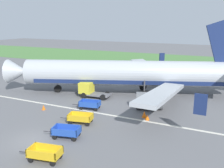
{
  "coord_description": "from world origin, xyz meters",
  "views": [
    {
      "loc": [
        15.53,
        -15.77,
        10.48
      ],
      "look_at": [
        2.06,
        12.27,
        2.8
      ],
      "focal_mm": 40.51,
      "sensor_mm": 36.0,
      "label": 1
    }
  ],
  "objects_px": {
    "traffic_cone_mid_apron": "(144,114)",
    "traffic_cone_by_carts": "(147,117)",
    "baggage_cart_second_in_row": "(45,153)",
    "service_truck_beside_carts": "(90,89)",
    "airplane": "(134,74)",
    "baggage_cart_fourth_in_row": "(80,118)",
    "baggage_cart_third_in_row": "(66,132)",
    "traffic_cone_near_plane": "(44,107)",
    "baggage_cart_far_end": "(90,104)"
  },
  "relations": [
    {
      "from": "baggage_cart_third_in_row",
      "to": "traffic_cone_near_plane",
      "type": "xyz_separation_m",
      "value": [
        -7.06,
        5.12,
        -0.3
      ]
    },
    {
      "from": "service_truck_beside_carts",
      "to": "traffic_cone_near_plane",
      "type": "distance_m",
      "value": 7.57
    },
    {
      "from": "baggage_cart_fourth_in_row",
      "to": "traffic_cone_near_plane",
      "type": "bearing_deg",
      "value": 165.41
    },
    {
      "from": "traffic_cone_near_plane",
      "to": "baggage_cart_third_in_row",
      "type": "bearing_deg",
      "value": -35.96
    },
    {
      "from": "baggage_cart_third_in_row",
      "to": "baggage_cart_fourth_in_row",
      "type": "xyz_separation_m",
      "value": [
        -0.67,
        3.46,
        0.0
      ]
    },
    {
      "from": "traffic_cone_near_plane",
      "to": "baggage_cart_far_end",
      "type": "bearing_deg",
      "value": 28.14
    },
    {
      "from": "airplane",
      "to": "traffic_cone_near_plane",
      "type": "xyz_separation_m",
      "value": [
        -7.4,
        -11.38,
        -2.75
      ]
    },
    {
      "from": "baggage_cart_second_in_row",
      "to": "baggage_cart_far_end",
      "type": "height_order",
      "value": "same"
    },
    {
      "from": "baggage_cart_second_in_row",
      "to": "baggage_cart_third_in_row",
      "type": "bearing_deg",
      "value": 102.09
    },
    {
      "from": "baggage_cart_second_in_row",
      "to": "traffic_cone_near_plane",
      "type": "relative_size",
      "value": 6.02
    },
    {
      "from": "baggage_cart_third_in_row",
      "to": "service_truck_beside_carts",
      "type": "relative_size",
      "value": 0.8
    },
    {
      "from": "traffic_cone_mid_apron",
      "to": "baggage_cart_third_in_row",
      "type": "bearing_deg",
      "value": -121.31
    },
    {
      "from": "baggage_cart_third_in_row",
      "to": "traffic_cone_by_carts",
      "type": "height_order",
      "value": "baggage_cart_third_in_row"
    },
    {
      "from": "airplane",
      "to": "baggage_cart_fourth_in_row",
      "type": "distance_m",
      "value": 13.31
    },
    {
      "from": "service_truck_beside_carts",
      "to": "traffic_cone_mid_apron",
      "type": "bearing_deg",
      "value": -23.87
    },
    {
      "from": "traffic_cone_near_plane",
      "to": "traffic_cone_by_carts",
      "type": "bearing_deg",
      "value": 10.69
    },
    {
      "from": "baggage_cart_far_end",
      "to": "traffic_cone_by_carts",
      "type": "distance_m",
      "value": 7.51
    },
    {
      "from": "baggage_cart_third_in_row",
      "to": "traffic_cone_by_carts",
      "type": "distance_m",
      "value": 9.23
    },
    {
      "from": "traffic_cone_near_plane",
      "to": "traffic_cone_by_carts",
      "type": "height_order",
      "value": "traffic_cone_by_carts"
    },
    {
      "from": "baggage_cart_second_in_row",
      "to": "baggage_cart_fourth_in_row",
      "type": "xyz_separation_m",
      "value": [
        -1.53,
        7.45,
        0.0
      ]
    },
    {
      "from": "baggage_cart_fourth_in_row",
      "to": "traffic_cone_mid_apron",
      "type": "height_order",
      "value": "baggage_cart_fourth_in_row"
    },
    {
      "from": "airplane",
      "to": "traffic_cone_by_carts",
      "type": "height_order",
      "value": "airplane"
    },
    {
      "from": "baggage_cart_far_end",
      "to": "service_truck_beside_carts",
      "type": "height_order",
      "value": "service_truck_beside_carts"
    },
    {
      "from": "baggage_cart_third_in_row",
      "to": "airplane",
      "type": "bearing_deg",
      "value": 88.81
    },
    {
      "from": "baggage_cart_second_in_row",
      "to": "baggage_cart_far_end",
      "type": "relative_size",
      "value": 1.0
    },
    {
      "from": "baggage_cart_far_end",
      "to": "baggage_cart_fourth_in_row",
      "type": "bearing_deg",
      "value": -71.93
    },
    {
      "from": "baggage_cart_second_in_row",
      "to": "service_truck_beside_carts",
      "type": "distance_m",
      "value": 17.24
    },
    {
      "from": "baggage_cart_third_in_row",
      "to": "traffic_cone_mid_apron",
      "type": "distance_m",
      "value": 9.39
    },
    {
      "from": "baggage_cart_third_in_row",
      "to": "traffic_cone_mid_apron",
      "type": "height_order",
      "value": "baggage_cart_third_in_row"
    },
    {
      "from": "baggage_cart_fourth_in_row",
      "to": "traffic_cone_by_carts",
      "type": "xyz_separation_m",
      "value": [
        6.08,
        4.01,
        -0.29
      ]
    },
    {
      "from": "traffic_cone_mid_apron",
      "to": "traffic_cone_by_carts",
      "type": "relative_size",
      "value": 1.2
    },
    {
      "from": "baggage_cart_far_end",
      "to": "traffic_cone_near_plane",
      "type": "xyz_separation_m",
      "value": [
        -4.97,
        -2.66,
        -0.3
      ]
    },
    {
      "from": "baggage_cart_third_in_row",
      "to": "baggage_cart_fourth_in_row",
      "type": "height_order",
      "value": "same"
    },
    {
      "from": "baggage_cart_second_in_row",
      "to": "traffic_cone_near_plane",
      "type": "xyz_separation_m",
      "value": [
        -7.91,
        9.11,
        -0.3
      ]
    },
    {
      "from": "airplane",
      "to": "baggage_cart_second_in_row",
      "type": "distance_m",
      "value": 20.65
    },
    {
      "from": "baggage_cart_third_in_row",
      "to": "traffic_cone_mid_apron",
      "type": "xyz_separation_m",
      "value": [
        4.88,
        8.02,
        -0.23
      ]
    },
    {
      "from": "baggage_cart_fourth_in_row",
      "to": "traffic_cone_by_carts",
      "type": "bearing_deg",
      "value": 33.42
    },
    {
      "from": "baggage_cart_second_in_row",
      "to": "baggage_cart_far_end",
      "type": "xyz_separation_m",
      "value": [
        -2.94,
        11.77,
        0.0
      ]
    },
    {
      "from": "baggage_cart_fourth_in_row",
      "to": "service_truck_beside_carts",
      "type": "xyz_separation_m",
      "value": [
        -4.09,
        8.83,
        0.5
      ]
    },
    {
      "from": "baggage_cart_third_in_row",
      "to": "service_truck_beside_carts",
      "type": "xyz_separation_m",
      "value": [
        -4.76,
        12.29,
        0.5
      ]
    },
    {
      "from": "airplane",
      "to": "baggage_cart_fourth_in_row",
      "type": "relative_size",
      "value": 10.0
    },
    {
      "from": "baggage_cart_third_in_row",
      "to": "traffic_cone_near_plane",
      "type": "distance_m",
      "value": 8.72
    },
    {
      "from": "service_truck_beside_carts",
      "to": "traffic_cone_mid_apron",
      "type": "relative_size",
      "value": 6.15
    },
    {
      "from": "airplane",
      "to": "baggage_cart_fourth_in_row",
      "type": "height_order",
      "value": "airplane"
    },
    {
      "from": "baggage_cart_fourth_in_row",
      "to": "service_truck_beside_carts",
      "type": "relative_size",
      "value": 0.8
    },
    {
      "from": "baggage_cart_fourth_in_row",
      "to": "baggage_cart_far_end",
      "type": "distance_m",
      "value": 4.55
    },
    {
      "from": "airplane",
      "to": "traffic_cone_by_carts",
      "type": "bearing_deg",
      "value": -60.68
    },
    {
      "from": "baggage_cart_third_in_row",
      "to": "baggage_cart_far_end",
      "type": "distance_m",
      "value": 8.05
    },
    {
      "from": "baggage_cart_fourth_in_row",
      "to": "traffic_cone_by_carts",
      "type": "distance_m",
      "value": 7.3
    },
    {
      "from": "baggage_cart_second_in_row",
      "to": "traffic_cone_by_carts",
      "type": "distance_m",
      "value": 12.34
    }
  ]
}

